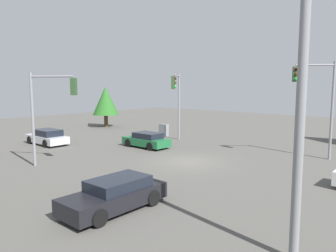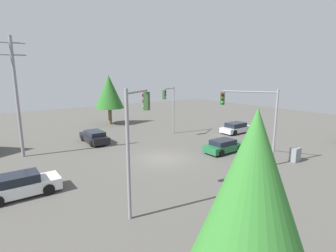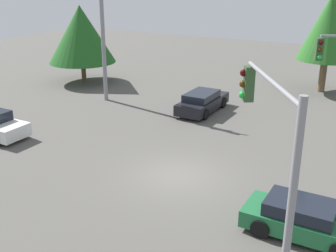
% 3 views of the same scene
% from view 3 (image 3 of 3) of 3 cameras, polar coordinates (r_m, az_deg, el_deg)
% --- Properties ---
extents(ground_plane, '(80.00, 80.00, 0.00)m').
position_cam_3_polar(ground_plane, '(18.92, 1.28, -6.70)').
color(ground_plane, '#54514C').
extents(sedan_dark, '(1.93, 4.62, 1.33)m').
position_cam_3_polar(sedan_dark, '(27.35, 4.67, 3.29)').
color(sedan_dark, black).
rests_on(sedan_dark, ground_plane).
extents(sedan_green, '(4.15, 1.89, 1.27)m').
position_cam_3_polar(sedan_green, '(15.37, 17.93, -11.95)').
color(sedan_green, '#1E6638').
rests_on(sedan_green, ground_plane).
extents(traffic_signal_cross, '(2.67, 3.95, 6.28)m').
position_cam_3_polar(traffic_signal_cross, '(10.78, 13.57, -3.31)').
color(traffic_signal_cross, gray).
rests_on(traffic_signal_cross, ground_plane).
extents(utility_pole_tall, '(2.20, 0.28, 10.65)m').
position_cam_3_polar(utility_pole_tall, '(29.26, -8.92, 14.16)').
color(utility_pole_tall, gray).
rests_on(utility_pole_tall, ground_plane).
extents(tree_corner, '(4.20, 4.20, 7.24)m').
position_cam_3_polar(tree_corner, '(33.35, 20.96, 12.40)').
color(tree_corner, brown).
rests_on(tree_corner, ground_plane).
extents(tree_right, '(5.35, 5.35, 6.16)m').
position_cam_3_polar(tree_right, '(35.05, -11.70, 12.09)').
color(tree_right, brown).
rests_on(tree_right, ground_plane).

